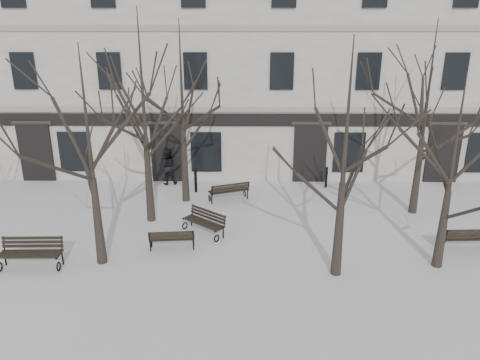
{
  "coord_description": "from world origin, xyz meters",
  "views": [
    {
      "loc": [
        0.28,
        -14.12,
        7.91
      ],
      "look_at": [
        0.11,
        3.0,
        1.8
      ],
      "focal_mm": 35.0,
      "sensor_mm": 36.0,
      "label": 1
    }
  ],
  "objects_px": {
    "tree_3": "(455,151)",
    "bench_2": "(468,238)",
    "bench_1": "(172,238)",
    "bench_3": "(205,221)",
    "tree_2": "(346,134)",
    "bench_4": "(229,191)",
    "tree_1": "(88,133)",
    "bench_0": "(31,252)"
  },
  "relations": [
    {
      "from": "bench_3",
      "to": "bench_4",
      "type": "height_order",
      "value": "bench_3"
    },
    {
      "from": "tree_2",
      "to": "bench_1",
      "type": "bearing_deg",
      "value": 163.88
    },
    {
      "from": "tree_1",
      "to": "bench_4",
      "type": "distance_m",
      "value": 7.96
    },
    {
      "from": "bench_3",
      "to": "tree_3",
      "type": "bearing_deg",
      "value": 22.9
    },
    {
      "from": "tree_3",
      "to": "bench_2",
      "type": "height_order",
      "value": "tree_3"
    },
    {
      "from": "tree_3",
      "to": "bench_3",
      "type": "xyz_separation_m",
      "value": [
        -7.91,
        2.38,
        -3.48
      ]
    },
    {
      "from": "bench_1",
      "to": "bench_2",
      "type": "xyz_separation_m",
      "value": [
        10.4,
        -0.03,
        0.09
      ]
    },
    {
      "from": "tree_2",
      "to": "bench_0",
      "type": "xyz_separation_m",
      "value": [
        -9.94,
        0.32,
        -4.07
      ]
    },
    {
      "from": "tree_2",
      "to": "bench_3",
      "type": "relative_size",
      "value": 4.21
    },
    {
      "from": "bench_3",
      "to": "bench_2",
      "type": "bearing_deg",
      "value": 31.48
    },
    {
      "from": "tree_3",
      "to": "bench_0",
      "type": "height_order",
      "value": "tree_3"
    },
    {
      "from": "tree_3",
      "to": "bench_0",
      "type": "relative_size",
      "value": 3.14
    },
    {
      "from": "bench_2",
      "to": "bench_4",
      "type": "relative_size",
      "value": 1.05
    },
    {
      "from": "tree_1",
      "to": "bench_0",
      "type": "xyz_separation_m",
      "value": [
        -2.2,
        -0.33,
        -3.91
      ]
    },
    {
      "from": "tree_1",
      "to": "bench_3",
      "type": "height_order",
      "value": "tree_1"
    },
    {
      "from": "tree_1",
      "to": "bench_0",
      "type": "relative_size",
      "value": 3.53
    },
    {
      "from": "tree_1",
      "to": "tree_3",
      "type": "distance_m",
      "value": 11.2
    },
    {
      "from": "tree_3",
      "to": "bench_0",
      "type": "distance_m",
      "value": 13.82
    },
    {
      "from": "tree_1",
      "to": "bench_3",
      "type": "relative_size",
      "value": 4.07
    },
    {
      "from": "bench_3",
      "to": "tree_2",
      "type": "bearing_deg",
      "value": 6.55
    },
    {
      "from": "tree_2",
      "to": "bench_1",
      "type": "xyz_separation_m",
      "value": [
        -5.51,
        1.59,
        -4.18
      ]
    },
    {
      "from": "bench_1",
      "to": "bench_4",
      "type": "relative_size",
      "value": 0.88
    },
    {
      "from": "bench_2",
      "to": "tree_1",
      "type": "bearing_deg",
      "value": 1.8
    },
    {
      "from": "bench_2",
      "to": "tree_2",
      "type": "bearing_deg",
      "value": 15.41
    },
    {
      "from": "bench_0",
      "to": "bench_4",
      "type": "bearing_deg",
      "value": 41.46
    },
    {
      "from": "tree_3",
      "to": "tree_2",
      "type": "bearing_deg",
      "value": -171.35
    },
    {
      "from": "tree_3",
      "to": "bench_3",
      "type": "height_order",
      "value": "tree_3"
    },
    {
      "from": "bench_2",
      "to": "bench_1",
      "type": "bearing_deg",
      "value": -2.48
    },
    {
      "from": "tree_2",
      "to": "tree_3",
      "type": "xyz_separation_m",
      "value": [
        3.45,
        0.52,
        -0.65
      ]
    },
    {
      "from": "tree_2",
      "to": "bench_3",
      "type": "xyz_separation_m",
      "value": [
        -4.46,
        2.91,
        -4.13
      ]
    },
    {
      "from": "tree_2",
      "to": "bench_3",
      "type": "bearing_deg",
      "value": 146.87
    },
    {
      "from": "bench_2",
      "to": "bench_3",
      "type": "bearing_deg",
      "value": -10.52
    },
    {
      "from": "tree_2",
      "to": "tree_3",
      "type": "height_order",
      "value": "tree_2"
    },
    {
      "from": "bench_0",
      "to": "bench_1",
      "type": "relative_size",
      "value": 1.24
    },
    {
      "from": "bench_1",
      "to": "bench_3",
      "type": "bearing_deg",
      "value": -133.57
    },
    {
      "from": "bench_2",
      "to": "bench_4",
      "type": "bearing_deg",
      "value": -30.86
    },
    {
      "from": "tree_3",
      "to": "bench_1",
      "type": "relative_size",
      "value": 3.89
    },
    {
      "from": "bench_0",
      "to": "bench_3",
      "type": "height_order",
      "value": "bench_0"
    },
    {
      "from": "bench_2",
      "to": "bench_3",
      "type": "relative_size",
      "value": 1.11
    },
    {
      "from": "tree_1",
      "to": "bench_1",
      "type": "bearing_deg",
      "value": 22.81
    },
    {
      "from": "tree_3",
      "to": "bench_0",
      "type": "xyz_separation_m",
      "value": [
        -13.39,
        -0.2,
        -3.42
      ]
    },
    {
      "from": "bench_4",
      "to": "tree_3",
      "type": "bearing_deg",
      "value": 120.28
    }
  ]
}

